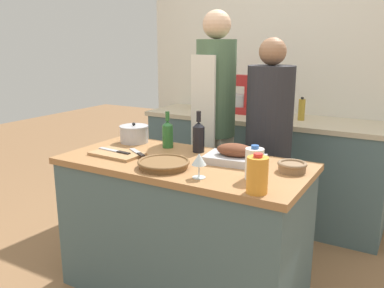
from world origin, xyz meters
TOP-DOWN VIEW (x-y plane):
  - ground_plane at (0.00, 0.00)m, footprint 12.00×12.00m
  - kitchen_island at (0.00, 0.00)m, footprint 1.52×0.72m
  - back_counter at (0.00, 1.39)m, footprint 2.18×0.60m
  - back_wall at (0.00, 1.74)m, footprint 2.68×0.10m
  - roasting_pan at (0.29, 0.12)m, footprint 0.36×0.26m
  - wicker_basket at (-0.02, -0.18)m, footprint 0.30×0.30m
  - cutting_board at (-0.43, -0.11)m, footprint 0.34×0.21m
  - stock_pot at (-0.54, 0.23)m, footprint 0.21×0.21m
  - mixing_bowl at (0.64, 0.11)m, footprint 0.16×0.16m
  - juice_jug at (0.58, -0.29)m, footprint 0.10×0.10m
  - milk_jug at (0.50, -0.10)m, footprint 0.10×0.10m
  - wine_bottle_green at (-0.02, 0.22)m, footprint 0.08×0.08m
  - wine_bottle_dark at (-0.25, 0.22)m, footprint 0.07×0.07m
  - wine_glass_left at (0.24, -0.23)m, footprint 0.08×0.08m
  - knife_chef at (-0.45, -0.09)m, footprint 0.26×0.05m
  - knife_paring at (-0.30, -0.05)m, footprint 0.19×0.13m
  - stand_mixer at (-0.23, 1.45)m, footprint 0.18×0.14m
  - condiment_bottle_tall at (0.33, 1.39)m, footprint 0.06×0.06m
  - condiment_bottle_short at (-0.79, 1.53)m, footprint 0.06×0.06m
  - person_cook_aproned at (-0.16, 0.75)m, footprint 0.30×0.33m
  - person_cook_guest at (0.29, 0.69)m, footprint 0.33×0.33m

SIDE VIEW (x-z plane):
  - ground_plane at x=0.00m, z-range 0.00..0.00m
  - kitchen_island at x=0.00m, z-range 0.00..0.88m
  - back_counter at x=0.00m, z-range 0.00..0.93m
  - cutting_board at x=-0.43m, z-range 0.88..0.90m
  - person_cook_guest at x=0.29m, z-range 0.09..1.70m
  - knife_paring at x=-0.30m, z-range 0.90..0.90m
  - knife_chef at x=-0.45m, z-range 0.90..0.90m
  - wicker_basket at x=-0.02m, z-range 0.88..0.92m
  - mixing_bowl at x=0.64m, z-range 0.88..0.94m
  - roasting_pan at x=0.29m, z-range 0.87..0.98m
  - stock_pot at x=-0.54m, z-range 0.87..1.01m
  - milk_jug at x=0.50m, z-range 0.87..1.05m
  - juice_jug at x=0.58m, z-range 0.87..1.07m
  - wine_glass_left at x=0.24m, z-range 0.91..1.04m
  - wine_bottle_dark at x=-0.25m, z-range 0.85..1.10m
  - wine_bottle_green at x=-0.02m, z-range 0.85..1.12m
  - condiment_bottle_short at x=-0.79m, z-range 0.92..1.08m
  - person_cook_aproned at x=-0.16m, z-range 0.12..1.93m
  - condiment_bottle_tall at x=0.33m, z-range 0.92..1.12m
  - stand_mixer at x=-0.23m, z-range 0.90..1.26m
  - back_wall at x=0.00m, z-range 0.00..2.55m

